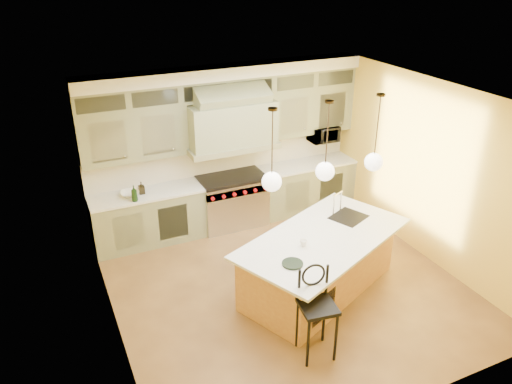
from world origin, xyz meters
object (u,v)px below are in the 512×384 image
range (232,200)px  kitchen_island (319,262)px  counter_stool (317,307)px  microwave (323,134)px

range → kitchen_island: bearing=-80.4°
kitchen_island → counter_stool: bearing=-146.9°
range → kitchen_island: (0.41, -2.39, -0.02)m
kitchen_island → microwave: (1.54, 2.50, 0.98)m
range → kitchen_island: size_ratio=0.40×
kitchen_island → counter_stool: (-0.73, -1.12, 0.23)m
range → microwave: size_ratio=2.21×
range → kitchen_island: 2.43m
range → counter_stool: size_ratio=0.98×
kitchen_island → counter_stool: 1.35m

